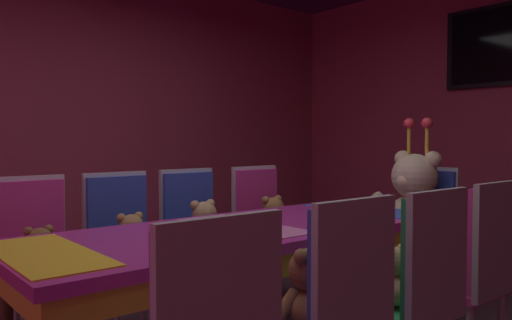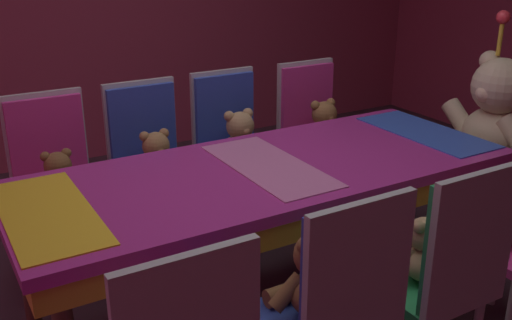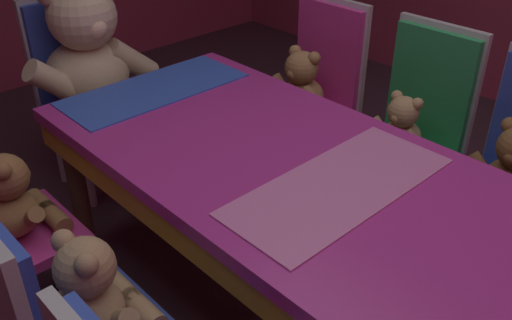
{
  "view_description": "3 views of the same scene",
  "coord_description": "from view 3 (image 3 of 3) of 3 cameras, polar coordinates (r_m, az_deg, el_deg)",
  "views": [
    {
      "loc": [
        2.04,
        -1.62,
        1.19
      ],
      "look_at": [
        -0.15,
        0.21,
        1.07
      ],
      "focal_mm": 35.85,
      "sensor_mm": 36.0,
      "label": 1
    },
    {
      "loc": [
        2.16,
        -1.33,
        1.72
      ],
      "look_at": [
        0.04,
        -0.09,
        0.8
      ],
      "focal_mm": 41.76,
      "sensor_mm": 36.0,
      "label": 2
    },
    {
      "loc": [
        -1.15,
        -0.85,
        1.69
      ],
      "look_at": [
        -0.24,
        0.12,
        0.88
      ],
      "focal_mm": 39.2,
      "sensor_mm": 36.0,
      "label": 3
    }
  ],
  "objects": [
    {
      "name": "teddy_right_3",
      "position": [
        2.72,
        4.51,
        7.46
      ],
      "size": [
        0.27,
        0.34,
        0.32
      ],
      "rotation": [
        0.0,
        0.0,
        3.14
      ],
      "color": "#9E7247",
      "rests_on": "chair_right_3"
    },
    {
      "name": "chair_right_2",
      "position": [
        2.55,
        16.36,
        4.53
      ],
      "size": [
        0.42,
        0.41,
        0.98
      ],
      "rotation": [
        0.0,
        0.0,
        3.14
      ],
      "color": "#268C4C",
      "rests_on": "ground_plane"
    },
    {
      "name": "throne_chair",
      "position": [
        3.01,
        -17.8,
        8.44
      ],
      "size": [
        0.41,
        0.42,
        0.98
      ],
      "rotation": [
        0.0,
        0.0,
        -1.57
      ],
      "color": "#2D47B2",
      "rests_on": "ground_plane"
    },
    {
      "name": "king_teddy_bear",
      "position": [
        2.82,
        -16.67,
        10.23
      ],
      "size": [
        0.68,
        0.53,
        0.88
      ],
      "rotation": [
        0.0,
        0.0,
        -1.57
      ],
      "color": "beige",
      "rests_on": "throne_chair"
    },
    {
      "name": "teddy_left_2",
      "position": [
        1.61,
        -16.35,
        -12.96
      ],
      "size": [
        0.27,
        0.35,
        0.33
      ],
      "color": "tan",
      "rests_on": "chair_left_2"
    },
    {
      "name": "teddy_right_2",
      "position": [
        2.45,
        14.5,
        3.07
      ],
      "size": [
        0.22,
        0.28,
        0.27
      ],
      "rotation": [
        0.0,
        0.0,
        3.14
      ],
      "color": "tan",
      "rests_on": "chair_right_2"
    },
    {
      "name": "banquet_table",
      "position": [
        1.77,
        8.33,
        -5.03
      ],
      "size": [
        0.9,
        2.32,
        0.75
      ],
      "color": "#B22D8C",
      "rests_on": "ground_plane"
    },
    {
      "name": "chair_right_3",
      "position": [
        2.82,
        6.55,
        8.24
      ],
      "size": [
        0.42,
        0.41,
        0.98
      ],
      "rotation": [
        0.0,
        0.0,
        3.14
      ],
      "color": "#CC338C",
      "rests_on": "ground_plane"
    },
    {
      "name": "teddy_left_3",
      "position": [
        2.06,
        -23.58,
        -3.76
      ],
      "size": [
        0.26,
        0.34,
        0.32
      ],
      "color": "olive",
      "rests_on": "chair_left_3"
    }
  ]
}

